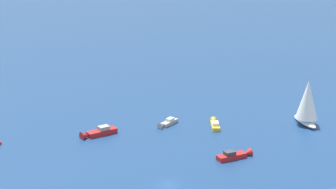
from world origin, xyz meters
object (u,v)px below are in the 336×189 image
(motorboat_trailing, at_px, (97,133))
(motorboat_outer_ring_b, at_px, (215,124))
(motorboat_near_centre, at_px, (236,155))
(sailboat_inshore, at_px, (307,102))
(motorboat_outer_ring_a, at_px, (167,123))

(motorboat_trailing, xyz_separation_m, motorboat_outer_ring_b, (22.16, 20.84, -0.15))
(motorboat_near_centre, height_order, motorboat_trailing, motorboat_trailing)
(sailboat_inshore, bearing_deg, motorboat_near_centre, -102.77)
(sailboat_inshore, height_order, motorboat_outer_ring_b, sailboat_inshore)
(motorboat_near_centre, bearing_deg, sailboat_inshore, 77.23)
(motorboat_near_centre, xyz_separation_m, motorboat_trailing, (-35.37, -4.74, 0.07))
(motorboat_near_centre, distance_m, motorboat_trailing, 35.69)
(motorboat_outer_ring_a, height_order, motorboat_outer_ring_b, motorboat_outer_ring_b)
(motorboat_trailing, distance_m, motorboat_outer_ring_a, 18.84)
(motorboat_near_centre, xyz_separation_m, sailboat_inshore, (6.64, 29.30, 5.43))
(sailboat_inshore, relative_size, motorboat_outer_ring_b, 1.80)
(motorboat_outer_ring_a, bearing_deg, sailboat_inshore, 31.43)
(motorboat_near_centre, height_order, sailboat_inshore, sailboat_inshore)
(motorboat_near_centre, bearing_deg, motorboat_trailing, -172.37)
(motorboat_trailing, bearing_deg, sailboat_inshore, 39.02)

